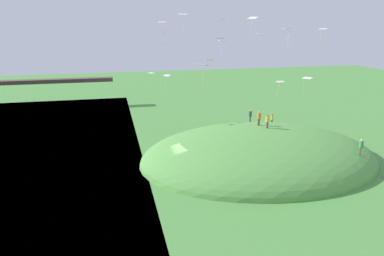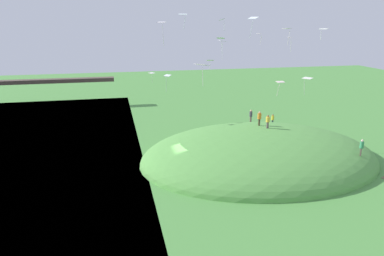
{
  "view_description": "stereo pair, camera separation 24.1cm",
  "coord_description": "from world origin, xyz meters",
  "px_view_note": "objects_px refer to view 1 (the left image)",
  "views": [
    {
      "loc": [
        -7.44,
        -36.19,
        15.5
      ],
      "look_at": [
        0.72,
        -0.42,
        4.66
      ],
      "focal_mm": 34.14,
      "sensor_mm": 36.0,
      "label": 1
    },
    {
      "loc": [
        -7.21,
        -36.24,
        15.5
      ],
      "look_at": [
        0.72,
        -0.42,
        4.66
      ],
      "focal_mm": 34.14,
      "sensor_mm": 36.0,
      "label": 2
    }
  ],
  "objects_px": {
    "person_walking_path": "(268,120)",
    "kite_1": "(280,83)",
    "kite_3": "(162,25)",
    "kite_9": "(287,29)",
    "kite_4": "(210,61)",
    "mooring_post": "(146,163)",
    "person_watching_kites": "(250,114)",
    "person_on_hilltop": "(259,117)",
    "kite_0": "(151,74)",
    "kite_14": "(289,39)",
    "kite_7": "(220,39)",
    "kite_11": "(222,42)",
    "person_with_child": "(272,118)",
    "kite_6": "(167,77)",
    "kite_5": "(259,34)",
    "kite_15": "(307,79)",
    "kite_2": "(253,19)",
    "kite_12": "(202,66)",
    "kite_10": "(183,15)",
    "person_near_shore": "(361,145)",
    "kite_13": "(323,29)",
    "kite_8": "(222,20)"
  },
  "relations": [
    {
      "from": "kite_5",
      "to": "kite_2",
      "type": "bearing_deg",
      "value": 79.26
    },
    {
      "from": "kite_7",
      "to": "kite_11",
      "type": "xyz_separation_m",
      "value": [
        0.97,
        2.42,
        -0.47
      ]
    },
    {
      "from": "kite_1",
      "to": "kite_4",
      "type": "relative_size",
      "value": 1.13
    },
    {
      "from": "kite_5",
      "to": "kite_9",
      "type": "distance_m",
      "value": 2.89
    },
    {
      "from": "kite_1",
      "to": "kite_14",
      "type": "relative_size",
      "value": 0.78
    },
    {
      "from": "kite_9",
      "to": "kite_15",
      "type": "xyz_separation_m",
      "value": [
        0.77,
        -3.44,
        -4.6
      ]
    },
    {
      "from": "kite_3",
      "to": "kite_11",
      "type": "distance_m",
      "value": 14.03
    },
    {
      "from": "kite_9",
      "to": "kite_12",
      "type": "height_order",
      "value": "kite_9"
    },
    {
      "from": "kite_4",
      "to": "kite_10",
      "type": "bearing_deg",
      "value": -119.3
    },
    {
      "from": "kite_0",
      "to": "kite_6",
      "type": "relative_size",
      "value": 0.57
    },
    {
      "from": "kite_5",
      "to": "mooring_post",
      "type": "distance_m",
      "value": 18.38
    },
    {
      "from": "kite_1",
      "to": "kite_10",
      "type": "bearing_deg",
      "value": 152.52
    },
    {
      "from": "kite_0",
      "to": "kite_7",
      "type": "distance_m",
      "value": 9.94
    },
    {
      "from": "person_with_child",
      "to": "kite_2",
      "type": "relative_size",
      "value": 0.68
    },
    {
      "from": "kite_3",
      "to": "kite_9",
      "type": "height_order",
      "value": "kite_3"
    },
    {
      "from": "kite_13",
      "to": "kite_15",
      "type": "xyz_separation_m",
      "value": [
        -3.1,
        -3.01,
        -4.6
      ]
    },
    {
      "from": "person_walking_path",
      "to": "kite_12",
      "type": "distance_m",
      "value": 14.7
    },
    {
      "from": "kite_12",
      "to": "kite_14",
      "type": "relative_size",
      "value": 1.09
    },
    {
      "from": "kite_6",
      "to": "kite_7",
      "type": "relative_size",
      "value": 1.34
    },
    {
      "from": "kite_2",
      "to": "kite_6",
      "type": "height_order",
      "value": "kite_2"
    },
    {
      "from": "person_walking_path",
      "to": "kite_1",
      "type": "height_order",
      "value": "kite_1"
    },
    {
      "from": "kite_0",
      "to": "kite_3",
      "type": "bearing_deg",
      "value": -92.08
    },
    {
      "from": "person_walking_path",
      "to": "kite_5",
      "type": "height_order",
      "value": "kite_5"
    },
    {
      "from": "kite_0",
      "to": "kite_14",
      "type": "relative_size",
      "value": 0.69
    },
    {
      "from": "kite_5",
      "to": "kite_11",
      "type": "relative_size",
      "value": 0.5
    },
    {
      "from": "kite_4",
      "to": "kite_5",
      "type": "bearing_deg",
      "value": -73.55
    },
    {
      "from": "person_with_child",
      "to": "kite_3",
      "type": "relative_size",
      "value": 0.77
    },
    {
      "from": "kite_7",
      "to": "kite_12",
      "type": "xyz_separation_m",
      "value": [
        -4.63,
        -9.89,
        -1.72
      ]
    },
    {
      "from": "kite_3",
      "to": "kite_12",
      "type": "distance_m",
      "value": 4.85
    },
    {
      "from": "kite_2",
      "to": "kite_14",
      "type": "height_order",
      "value": "kite_2"
    },
    {
      "from": "person_watching_kites",
      "to": "person_on_hilltop",
      "type": "bearing_deg",
      "value": 56.88
    },
    {
      "from": "kite_12",
      "to": "kite_14",
      "type": "bearing_deg",
      "value": 42.37
    },
    {
      "from": "kite_4",
      "to": "mooring_post",
      "type": "height_order",
      "value": "kite_4"
    },
    {
      "from": "person_watching_kites",
      "to": "kite_12",
      "type": "distance_m",
      "value": 20.51
    },
    {
      "from": "person_with_child",
      "to": "kite_2",
      "type": "bearing_deg",
      "value": 27.77
    },
    {
      "from": "kite_5",
      "to": "kite_15",
      "type": "relative_size",
      "value": 0.64
    },
    {
      "from": "kite_5",
      "to": "mooring_post",
      "type": "relative_size",
      "value": 1.35
    },
    {
      "from": "person_near_shore",
      "to": "kite_14",
      "type": "xyz_separation_m",
      "value": [
        -2.52,
        12.78,
        10.3
      ]
    },
    {
      "from": "kite_11",
      "to": "person_watching_kites",
      "type": "bearing_deg",
      "value": 28.8
    },
    {
      "from": "kite_9",
      "to": "kite_7",
      "type": "bearing_deg",
      "value": 139.76
    },
    {
      "from": "kite_5",
      "to": "kite_3",
      "type": "bearing_deg",
      "value": -155.04
    },
    {
      "from": "kite_8",
      "to": "kite_12",
      "type": "bearing_deg",
      "value": -118.48
    },
    {
      "from": "kite_5",
      "to": "kite_10",
      "type": "xyz_separation_m",
      "value": [
        -8.22,
        -0.49,
        1.9
      ]
    },
    {
      "from": "person_near_shore",
      "to": "person_watching_kites",
      "type": "bearing_deg",
      "value": 73.66
    },
    {
      "from": "kite_10",
      "to": "kite_11",
      "type": "height_order",
      "value": "kite_10"
    },
    {
      "from": "person_with_child",
      "to": "kite_1",
      "type": "relative_size",
      "value": 1.09
    },
    {
      "from": "kite_9",
      "to": "kite_8",
      "type": "bearing_deg",
      "value": 161.22
    },
    {
      "from": "person_watching_kites",
      "to": "person_with_child",
      "type": "distance_m",
      "value": 3.52
    },
    {
      "from": "kite_4",
      "to": "kite_12",
      "type": "bearing_deg",
      "value": -107.72
    },
    {
      "from": "person_watching_kites",
      "to": "kite_3",
      "type": "bearing_deg",
      "value": 23.29
    }
  ]
}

